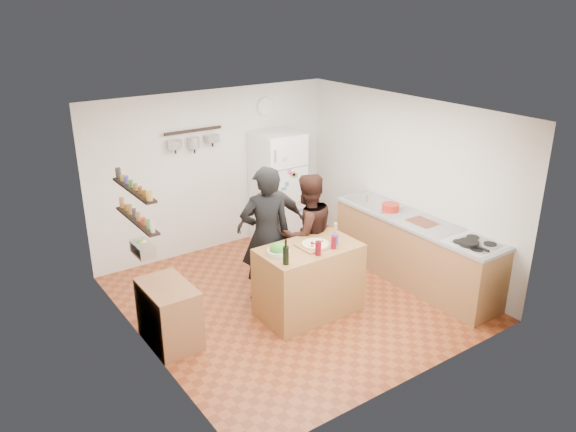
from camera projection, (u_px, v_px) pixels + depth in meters
room_shell at (275, 202)px, 7.34m from camera, size 4.20×4.20×4.20m
prep_island at (309, 280)px, 7.01m from camera, size 1.25×0.72×0.91m
pizza_board at (315, 245)px, 6.87m from camera, size 0.42×0.34×0.02m
pizza at (315, 244)px, 6.87m from camera, size 0.34×0.34×0.02m
salad_bowl at (278, 252)px, 6.65m from camera, size 0.27×0.27×0.05m
wine_bottle at (286, 255)px, 6.37m from camera, size 0.07×0.07×0.22m
wine_glass_near at (318, 248)px, 6.61m from camera, size 0.07×0.07×0.17m
wine_glass_far at (334, 242)px, 6.78m from camera, size 0.07×0.07×0.16m
pepper_mill at (335, 231)px, 7.10m from camera, size 0.05×0.05×0.16m
salt_canister at (335, 240)px, 6.89m from camera, size 0.08×0.08×0.13m
person_left at (266, 235)px, 7.17m from camera, size 0.77×0.61×1.84m
person_center at (307, 234)px, 7.44m from camera, size 0.85×0.68×1.65m
person_back at (271, 225)px, 7.75m from camera, size 1.04×0.65×1.65m
counter_run at (414, 251)px, 7.83m from camera, size 0.63×2.63×0.90m
stove_top at (475, 244)px, 6.93m from camera, size 0.60×0.62×0.02m
skillet at (469, 243)px, 6.88m from camera, size 0.25×0.25×0.05m
sink at (374, 203)px, 8.30m from camera, size 0.50×0.80×0.03m
cutting_board at (423, 223)px, 7.58m from camera, size 0.30×0.40×0.02m
red_bowl at (390, 207)px, 7.97m from camera, size 0.25×0.25×0.10m
fridge at (278, 188)px, 9.02m from camera, size 0.70×0.68×1.80m
wall_clock at (265, 107)px, 8.81m from camera, size 0.30×0.03×0.30m
spice_shelf_lower at (137, 220)px, 6.08m from camera, size 0.12×1.00×0.02m
spice_shelf_upper at (134, 190)px, 5.95m from camera, size 0.12×1.00×0.02m
produce_basket at (143, 249)px, 6.22m from camera, size 0.18×0.35×0.14m
side_table at (169, 314)px, 6.44m from camera, size 0.50×0.80×0.73m
pot_rack at (193, 131)px, 8.13m from camera, size 0.90×0.04×0.04m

